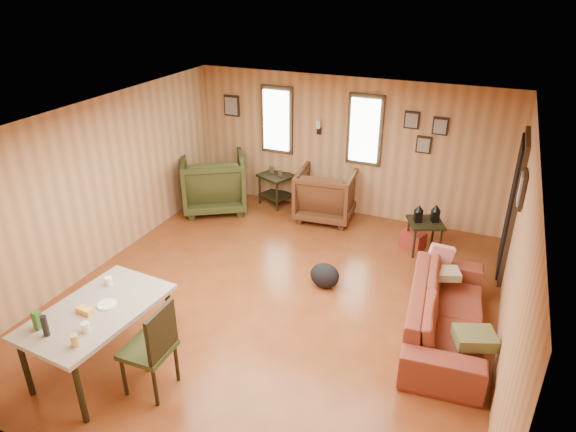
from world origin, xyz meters
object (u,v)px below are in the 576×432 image
at_px(recliner_green, 214,180).
at_px(dining_table, 96,315).
at_px(side_table, 426,220).
at_px(recliner_brown, 326,192).
at_px(end_table, 276,184).
at_px(sofa, 447,305).

bearing_deg(recliner_green, dining_table, 72.31).
relative_size(side_table, dining_table, 0.50).
bearing_deg(recliner_brown, end_table, -15.94).
height_order(recliner_brown, side_table, recliner_brown).
distance_m(end_table, dining_table, 4.73).
height_order(sofa, dining_table, dining_table).
xyz_separation_m(side_table, dining_table, (-2.76, -3.98, 0.17)).
height_order(recliner_green, dining_table, recliner_green).
relative_size(recliner_green, end_table, 1.55).
distance_m(sofa, recliner_brown, 3.44).
distance_m(side_table, dining_table, 4.85).
bearing_deg(end_table, recliner_green, -147.58).
relative_size(recliner_brown, end_table, 1.36).
bearing_deg(recliner_green, side_table, 146.56).
bearing_deg(sofa, dining_table, 115.94).
xyz_separation_m(recliner_brown, side_table, (1.78, -0.54, 0.05)).
height_order(sofa, recliner_green, recliner_green).
height_order(recliner_brown, end_table, recliner_brown).
relative_size(recliner_green, dining_table, 0.70).
bearing_deg(recliner_green, sofa, 122.90).
distance_m(sofa, side_table, 2.05).
relative_size(recliner_green, side_table, 1.41).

